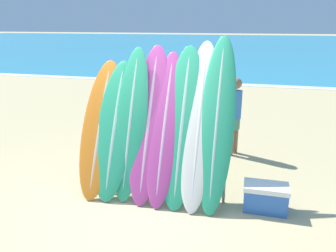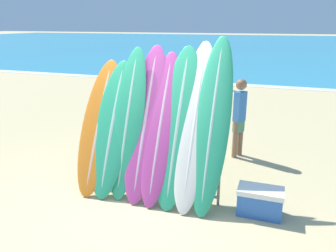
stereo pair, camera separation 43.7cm
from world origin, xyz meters
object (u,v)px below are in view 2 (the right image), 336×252
at_px(surfboard_slot_3, 146,122).
at_px(surfboard_slot_7, 212,123).
at_px(surfboard_slot_2, 128,122).
at_px(person_mid_beach, 209,66).
at_px(surfboard_slot_1, 113,128).
at_px(surfboard_slot_6, 195,125).
at_px(cooler_box, 260,201).
at_px(surfboard_slot_0, 99,126).
at_px(surfboard_slot_5, 178,125).
at_px(surfboard_slot_4, 161,127).
at_px(surfboard_rack, 151,166).
at_px(person_near_water, 239,115).

height_order(surfboard_slot_3, surfboard_slot_7, surfboard_slot_7).
xyz_separation_m(surfboard_slot_2, person_mid_beach, (-0.62, 8.71, -0.22)).
distance_m(surfboard_slot_1, surfboard_slot_3, 0.54).
distance_m(surfboard_slot_6, cooler_box, 1.38).
xyz_separation_m(surfboard_slot_0, surfboard_slot_5, (1.27, 0.05, 0.12)).
distance_m(surfboard_slot_5, surfboard_slot_7, 0.50).
bearing_deg(surfboard_slot_4, surfboard_slot_2, -178.72).
relative_size(surfboard_slot_0, surfboard_slot_7, 0.83).
distance_m(surfboard_slot_2, surfboard_slot_5, 0.78).
height_order(surfboard_slot_3, surfboard_slot_6, surfboard_slot_6).
distance_m(surfboard_slot_4, person_mid_beach, 8.77).
distance_m(surfboard_slot_2, surfboard_slot_6, 1.03).
height_order(person_mid_beach, cooler_box, person_mid_beach).
bearing_deg(surfboard_slot_6, surfboard_slot_1, -176.18).
height_order(surfboard_slot_1, cooler_box, surfboard_slot_1).
xyz_separation_m(surfboard_slot_6, surfboard_slot_7, (0.25, 0.00, 0.04)).
distance_m(surfboard_rack, person_mid_beach, 8.86).
xyz_separation_m(surfboard_slot_7, person_near_water, (0.17, 1.79, -0.34)).
distance_m(surfboard_slot_0, surfboard_slot_3, 0.78).
bearing_deg(surfboard_slot_7, surfboard_slot_2, -177.39).
bearing_deg(surfboard_rack, surfboard_slot_5, 16.55).
bearing_deg(surfboard_slot_0, surfboard_slot_4, 1.68).
relative_size(surfboard_slot_4, person_near_water, 1.38).
relative_size(surfboard_slot_2, person_mid_beach, 1.37).
bearing_deg(surfboard_slot_0, surfboard_rack, -3.92).
relative_size(surfboard_slot_4, person_mid_beach, 1.33).
bearing_deg(surfboard_slot_3, surfboard_slot_0, -175.96).
height_order(surfboard_slot_2, surfboard_slot_6, surfboard_slot_6).
bearing_deg(surfboard_slot_3, surfboard_slot_5, 0.01).
bearing_deg(cooler_box, surfboard_slot_3, 174.64).
xyz_separation_m(surfboard_slot_1, cooler_box, (2.25, -0.10, -0.79)).
relative_size(surfboard_slot_1, surfboard_slot_3, 0.89).
distance_m(surfboard_slot_5, surfboard_slot_6, 0.25).
distance_m(surfboard_rack, surfboard_slot_3, 0.67).
relative_size(surfboard_slot_4, surfboard_slot_7, 0.90).
height_order(surfboard_slot_1, surfboard_slot_3, surfboard_slot_3).
height_order(surfboard_rack, surfboard_slot_5, surfboard_slot_5).
bearing_deg(surfboard_slot_0, surfboard_slot_3, 4.04).
height_order(surfboard_slot_0, surfboard_slot_7, surfboard_slot_7).
relative_size(surfboard_slot_6, surfboard_slot_7, 0.97).
bearing_deg(surfboard_slot_1, surfboard_rack, -4.27).
height_order(surfboard_slot_7, cooler_box, surfboard_slot_7).
bearing_deg(surfboard_slot_7, surfboard_slot_5, -177.46).
relative_size(surfboard_slot_6, person_mid_beach, 1.43).
xyz_separation_m(surfboard_rack, person_mid_beach, (-1.01, 8.79, 0.42)).
height_order(surfboard_slot_2, person_near_water, surfboard_slot_2).
relative_size(surfboard_slot_3, cooler_box, 3.65).
xyz_separation_m(surfboard_slot_2, surfboard_slot_3, (0.27, 0.04, 0.01)).
height_order(surfboard_slot_1, person_near_water, surfboard_slot_1).
bearing_deg(person_mid_beach, surfboard_slot_1, -88.78).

